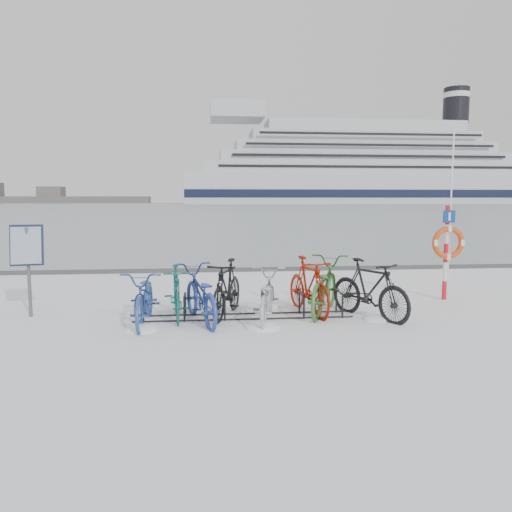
% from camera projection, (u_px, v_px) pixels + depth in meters
% --- Properties ---
extents(ground, '(900.00, 900.00, 0.00)m').
position_uv_depth(ground, '(244.00, 317.00, 9.21)').
color(ground, white).
rests_on(ground, ground).
extents(ice_sheet, '(400.00, 298.00, 0.02)m').
position_uv_depth(ice_sheet, '(208.00, 206.00, 162.42)').
color(ice_sheet, '#96A4AA').
rests_on(ice_sheet, ground).
extents(quay_edge, '(400.00, 0.25, 0.10)m').
position_uv_depth(quay_edge, '(229.00, 270.00, 15.03)').
color(quay_edge, '#3F3F42').
rests_on(quay_edge, ground).
extents(bike_rack, '(4.00, 0.48, 0.46)m').
position_uv_depth(bike_rack, '(244.00, 308.00, 9.19)').
color(bike_rack, black).
rests_on(bike_rack, ground).
extents(info_board, '(0.60, 0.32, 1.71)m').
position_uv_depth(info_board, '(27.00, 251.00, 9.11)').
color(info_board, '#595B5E').
rests_on(info_board, ground).
extents(lifebuoy_station, '(0.71, 0.22, 3.70)m').
position_uv_depth(lifebuoy_station, '(448.00, 243.00, 10.65)').
color(lifebuoy_station, red).
rests_on(lifebuoy_station, ground).
extents(cruise_ferry, '(153.53, 28.92, 50.44)m').
position_uv_depth(cruise_ferry, '(360.00, 172.00, 217.66)').
color(cruise_ferry, silver).
rests_on(cruise_ferry, ground).
extents(bike_0, '(0.68, 1.92, 1.00)m').
position_uv_depth(bike_0, '(145.00, 295.00, 8.72)').
color(bike_0, '#2A4892').
rests_on(bike_0, ground).
extents(bike_1, '(0.61, 1.69, 0.99)m').
position_uv_depth(bike_1, '(176.00, 291.00, 9.11)').
color(bike_1, '#105C4F').
rests_on(bike_1, ground).
extents(bike_2, '(1.18, 2.09, 1.04)m').
position_uv_depth(bike_2, '(200.00, 293.00, 8.86)').
color(bike_2, '#263E90').
rests_on(bike_2, ground).
extents(bike_3, '(1.05, 1.89, 1.09)m').
position_uv_depth(bike_3, '(227.00, 287.00, 9.28)').
color(bike_3, black).
rests_on(bike_3, ground).
extents(bike_4, '(1.00, 1.91, 0.95)m').
position_uv_depth(bike_4, '(266.00, 294.00, 8.93)').
color(bike_4, '#A7ABAF').
rests_on(bike_4, ground).
extents(bike_5, '(0.90, 1.92, 1.11)m').
position_uv_depth(bike_5, '(309.00, 284.00, 9.51)').
color(bike_5, '#941805').
rests_on(bike_5, ground).
extents(bike_6, '(1.55, 2.22, 1.11)m').
position_uv_depth(bike_6, '(324.00, 284.00, 9.56)').
color(bike_6, '#336F2F').
rests_on(bike_6, ground).
extents(bike_7, '(1.38, 1.88, 1.12)m').
position_uv_depth(bike_7, '(370.00, 288.00, 9.14)').
color(bike_7, black).
rests_on(bike_7, ground).
extents(snow_drifts, '(4.66, 2.09, 0.22)m').
position_uv_depth(snow_drifts, '(243.00, 323.00, 8.75)').
color(snow_drifts, white).
rests_on(snow_drifts, ground).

